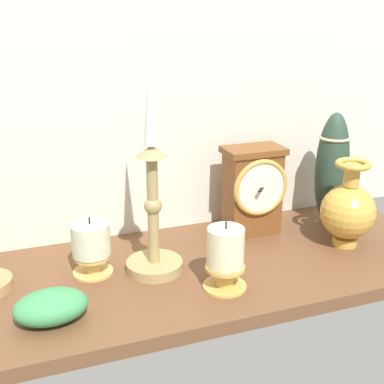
% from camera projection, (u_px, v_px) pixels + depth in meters
% --- Properties ---
extents(ground_plane, '(1.00, 0.36, 0.02)m').
position_uv_depth(ground_plane, '(184.00, 273.00, 0.91)').
color(ground_plane, brown).
extents(back_wall, '(1.20, 0.02, 0.65)m').
position_uv_depth(back_wall, '(150.00, 69.00, 0.96)').
color(back_wall, silver).
rests_on(back_wall, ground_plane).
extents(mantel_clock, '(0.12, 0.09, 0.18)m').
position_uv_depth(mantel_clock, '(253.00, 190.00, 1.01)').
color(mantel_clock, brown).
rests_on(mantel_clock, ground_plane).
extents(candlestick_tall_center, '(0.10, 0.10, 0.37)m').
position_uv_depth(candlestick_tall_center, '(153.00, 207.00, 0.85)').
color(candlestick_tall_center, '#A18B58').
rests_on(candlestick_tall_center, ground_plane).
extents(brass_vase_bulbous, '(0.10, 0.10, 0.17)m').
position_uv_depth(brass_vase_bulbous, '(348.00, 210.00, 0.97)').
color(brass_vase_bulbous, gold).
rests_on(brass_vase_bulbous, ground_plane).
extents(pillar_candle_front, '(0.07, 0.07, 0.12)m').
position_uv_depth(pillar_candle_front, '(225.00, 256.00, 0.82)').
color(pillar_candle_front, gold).
rests_on(pillar_candle_front, ground_plane).
extents(pillar_candle_near_clock, '(0.07, 0.07, 0.10)m').
position_uv_depth(pillar_candle_near_clock, '(91.00, 246.00, 0.87)').
color(pillar_candle_near_clock, tan).
rests_on(pillar_candle_near_clock, ground_plane).
extents(tall_ceramic_vase, '(0.07, 0.07, 0.24)m').
position_uv_depth(tall_ceramic_vase, '(332.00, 168.00, 1.06)').
color(tall_ceramic_vase, '#284033').
rests_on(tall_ceramic_vase, ground_plane).
extents(ivy_sprig, '(0.11, 0.08, 0.05)m').
position_uv_depth(ivy_sprig, '(51.00, 307.00, 0.74)').
color(ivy_sprig, '#3D8C51').
rests_on(ivy_sprig, ground_plane).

